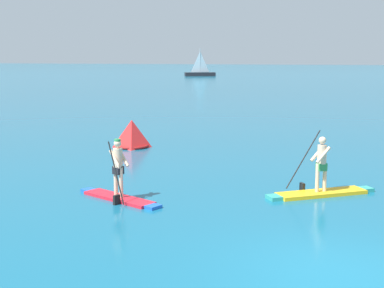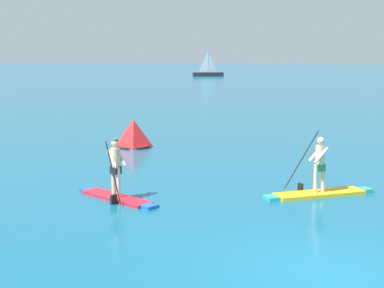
{
  "view_description": "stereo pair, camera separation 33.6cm",
  "coord_description": "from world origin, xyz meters",
  "views": [
    {
      "loc": [
        0.06,
        -10.02,
        4.01
      ],
      "look_at": [
        -5.2,
        8.35,
        0.89
      ],
      "focal_mm": 51.35,
      "sensor_mm": 36.0,
      "label": 1
    },
    {
      "loc": [
        0.38,
        -9.93,
        4.01
      ],
      "look_at": [
        -5.2,
        8.35,
        0.89
      ],
      "focal_mm": 51.35,
      "sensor_mm": 36.0,
      "label": 2
    }
  ],
  "objects": [
    {
      "name": "paddleboarder_mid_center",
      "position": [
        -0.61,
        5.81,
        0.33
      ],
      "size": [
        3.02,
        2.27,
        1.87
      ],
      "rotation": [
        0.0,
        0.0,
        3.75
      ],
      "color": "yellow",
      "rests_on": "ground"
    },
    {
      "name": "race_marker_buoy",
      "position": [
        -8.99,
        12.06,
        0.54
      ],
      "size": [
        1.58,
        1.58,
        1.21
      ],
      "color": "red",
      "rests_on": "ground"
    },
    {
      "name": "paddleboarder_near_left",
      "position": [
        -6.0,
        3.73,
        0.43
      ],
      "size": [
        2.89,
        1.62,
        1.77
      ],
      "rotation": [
        0.0,
        0.0,
        -0.44
      ],
      "color": "red",
      "rests_on": "ground"
    },
    {
      "name": "ground",
      "position": [
        0.0,
        0.0,
        0.0
      ],
      "size": [
        440.0,
        440.0,
        0.0
      ],
      "primitive_type": "plane",
      "color": "#145B7A"
    },
    {
      "name": "sailboat_left_horizon",
      "position": [
        -27.33,
        91.31,
        0.65
      ],
      "size": [
        5.86,
        3.83,
        5.22
      ],
      "rotation": [
        0.0,
        0.0,
        0.44
      ],
      "color": "black",
      "rests_on": "ground"
    }
  ]
}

